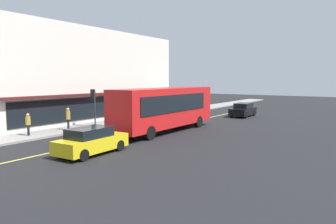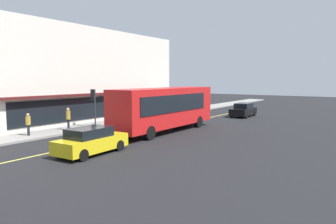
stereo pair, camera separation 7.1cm
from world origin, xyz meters
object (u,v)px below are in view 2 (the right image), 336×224
at_px(traffic_light, 93,99).
at_px(car_black, 243,110).
at_px(car_yellow, 91,141).
at_px(pedestrian_waiting, 128,109).
at_px(pedestrian_at_corner, 28,122).
at_px(pedestrian_mid_block, 68,117).
at_px(bus, 165,107).

xyz_separation_m(traffic_light, car_black, (15.43, -7.41, -1.79)).
xyz_separation_m(car_yellow, pedestrian_waiting, (11.55, 7.43, 0.47)).
height_order(traffic_light, pedestrian_at_corner, traffic_light).
relative_size(car_yellow, pedestrian_waiting, 2.48).
bearing_deg(pedestrian_waiting, car_black, -37.13).
bearing_deg(car_yellow, pedestrian_at_corner, 82.86).
distance_m(traffic_light, pedestrian_mid_block, 2.75).
height_order(traffic_light, pedestrian_mid_block, traffic_light).
bearing_deg(bus, pedestrian_mid_block, 125.48).
bearing_deg(car_yellow, pedestrian_mid_block, 59.87).
xyz_separation_m(car_yellow, pedestrian_mid_block, (4.21, 7.25, 0.48)).
bearing_deg(pedestrian_mid_block, traffic_light, -8.27).
distance_m(traffic_light, pedestrian_at_corner, 5.87).
height_order(bus, traffic_light, bus).
bearing_deg(bus, car_black, -6.16).
relative_size(car_black, pedestrian_mid_block, 2.44).
relative_size(car_black, pedestrian_waiting, 2.47).
relative_size(traffic_light, pedestrian_at_corner, 1.98).
distance_m(bus, pedestrian_waiting, 7.13).
distance_m(pedestrian_mid_block, pedestrian_at_corner, 3.28).
height_order(pedestrian_mid_block, pedestrian_waiting, pedestrian_mid_block).
height_order(car_yellow, pedestrian_mid_block, pedestrian_mid_block).
height_order(car_black, pedestrian_at_corner, pedestrian_at_corner).
bearing_deg(car_black, pedestrian_mid_block, 156.47).
xyz_separation_m(car_black, car_yellow, (-22.03, 0.51, 0.00)).
xyz_separation_m(traffic_light, pedestrian_mid_block, (-2.39, 0.35, -1.31)).
height_order(car_black, pedestrian_waiting, pedestrian_waiting).
height_order(bus, pedestrian_mid_block, bus).
bearing_deg(car_black, car_yellow, 178.69).
height_order(bus, car_black, bus).
relative_size(traffic_light, car_black, 0.73).
distance_m(bus, car_black, 13.45).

